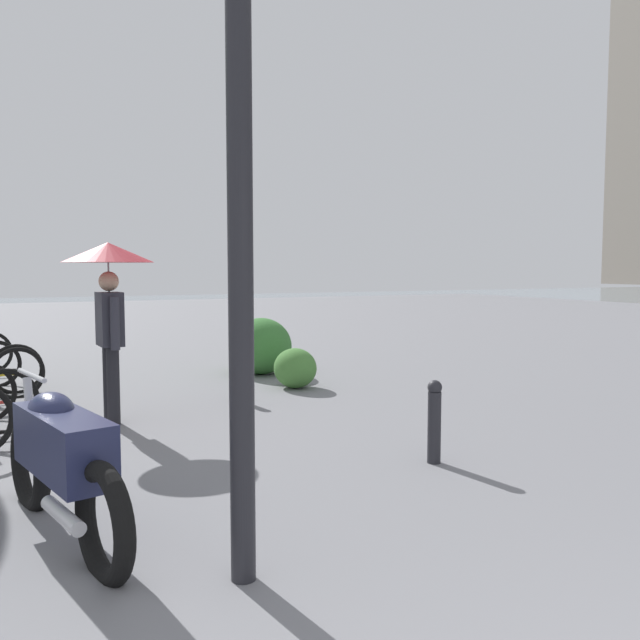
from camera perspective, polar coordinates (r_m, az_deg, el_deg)
The scene contains 8 objects.
lamppost at distance 3.74m, azimuth -7.10°, elevation 21.35°, with size 0.98×0.28×4.29m.
motorcycle at distance 4.67m, azimuth -21.60°, elevation -11.26°, with size 2.14×0.63×1.06m.
pedestrian at distance 7.65m, azimuth -17.91°, elevation 3.23°, with size 1.00×1.00×2.03m.
bollard_near at distance 6.01m, azimuth 9.92°, elevation -8.55°, with size 0.13×0.13×0.75m.
bollard_mid at distance 8.73m, azimuth -7.34°, elevation -4.74°, with size 0.13×0.13×0.66m.
shrub_low at distance 11.21m, azimuth -5.67°, elevation -2.71°, with size 0.79×0.71×0.67m.
shrub_round at distance 9.58m, azimuth -2.17°, elevation -4.20°, with size 0.68×0.62×0.58m.
shrub_wide at distance 10.85m, azimuth -5.12°, elevation -2.27°, with size 1.09×0.98×0.93m.
Camera 1 is at (0.03, 2.23, 1.75)m, focal length 36.78 mm.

